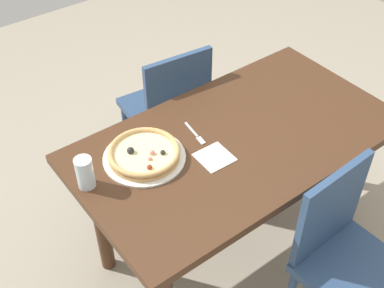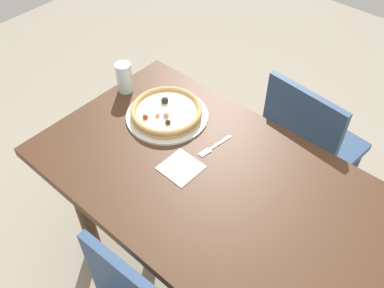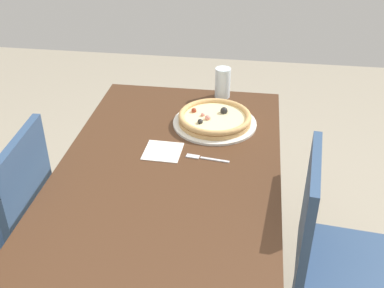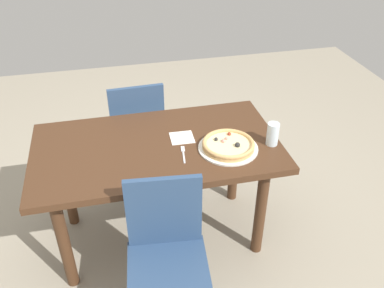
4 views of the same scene
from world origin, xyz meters
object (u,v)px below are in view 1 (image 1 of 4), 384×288
object	(u,v)px
dining_table	(236,154)
chair_near	(169,109)
plate	(144,157)
chair_far	(345,257)
fork	(196,135)
napkin	(214,157)
drinking_glass	(85,173)
pizza	(144,153)

from	to	relation	value
dining_table	chair_near	xyz separation A→B (m)	(-0.05, -0.62, -0.15)
plate	chair_far	bearing A→B (deg)	121.79
fork	napkin	xyz separation A→B (m)	(0.02, 0.16, -0.00)
drinking_glass	napkin	xyz separation A→B (m)	(-0.50, 0.18, -0.07)
chair_far	pizza	size ratio (longest dim) A/B	2.95
dining_table	chair_far	distance (m)	0.64
plate	pizza	bearing A→B (deg)	56.65
pizza	drinking_glass	size ratio (longest dim) A/B	2.18
chair_near	pizza	size ratio (longest dim) A/B	2.95
napkin	chair_far	bearing A→B (deg)	111.47
dining_table	drinking_glass	distance (m)	0.70
fork	drinking_glass	size ratio (longest dim) A/B	1.19
fork	drinking_glass	world-z (taller)	drinking_glass
chair_far	pizza	world-z (taller)	chair_far
napkin	plate	bearing A→B (deg)	-36.10
dining_table	plate	bearing A→B (deg)	-18.49
chair_far	drinking_glass	xyz separation A→B (m)	(0.73, -0.76, 0.32)
chair_far	plate	world-z (taller)	chair_far
chair_near	fork	xyz separation A→B (m)	(0.19, 0.50, 0.25)
dining_table	drinking_glass	size ratio (longest dim) A/B	10.43
plate	napkin	bearing A→B (deg)	143.90
pizza	fork	xyz separation A→B (m)	(-0.26, 0.01, -0.03)
drinking_glass	dining_table	bearing A→B (deg)	167.96
dining_table	chair_near	bearing A→B (deg)	-95.04
dining_table	fork	distance (m)	0.21
chair_near	pizza	bearing A→B (deg)	-127.35
chair_far	napkin	distance (m)	0.67
pizza	napkin	distance (m)	0.30
chair_near	fork	bearing A→B (deg)	-105.17
dining_table	napkin	size ratio (longest dim) A/B	10.38
dining_table	napkin	distance (m)	0.20
chair_far	drinking_glass	size ratio (longest dim) A/B	6.44
dining_table	chair_far	bearing A→B (deg)	95.98
plate	pizza	distance (m)	0.03
chair_far	fork	xyz separation A→B (m)	(0.20, -0.74, 0.25)
chair_near	plate	bearing A→B (deg)	-127.36
drinking_glass	fork	bearing A→B (deg)	177.62
chair_near	napkin	bearing A→B (deg)	-102.33
chair_far	napkin	size ratio (longest dim) A/B	6.41
chair_far	fork	size ratio (longest dim) A/B	5.42
dining_table	chair_near	distance (m)	0.64
chair_far	fork	distance (m)	0.81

